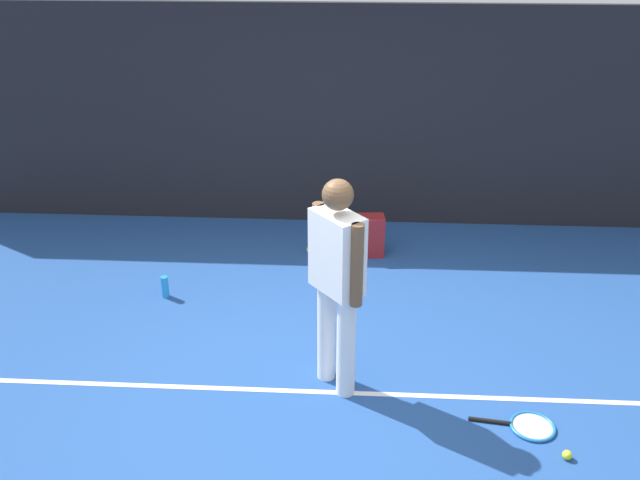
# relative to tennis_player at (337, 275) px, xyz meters

# --- Properties ---
(ground_plane) EXTENTS (12.00, 12.00, 0.00)m
(ground_plane) POSITION_rel_tennis_player_xyz_m (-0.15, 0.10, -0.97)
(ground_plane) COLOR #234C93
(back_fence) EXTENTS (10.00, 0.10, 2.43)m
(back_fence) POSITION_rel_tennis_player_xyz_m (-0.15, 3.10, 0.25)
(back_fence) COLOR black
(back_fence) RESTS_ON ground
(court_line) EXTENTS (9.00, 0.05, 0.00)m
(court_line) POSITION_rel_tennis_player_xyz_m (-0.15, -0.10, -0.96)
(court_line) COLOR white
(court_line) RESTS_ON ground
(tennis_player) EXTENTS (0.43, 0.45, 1.70)m
(tennis_player) POSITION_rel_tennis_player_xyz_m (0.00, 0.00, 0.00)
(tennis_player) COLOR white
(tennis_player) RESTS_ON ground
(tennis_racket) EXTENTS (0.63, 0.36, 0.03)m
(tennis_racket) POSITION_rel_tennis_player_xyz_m (1.39, -0.41, -0.95)
(tennis_racket) COLOR black
(tennis_racket) RESTS_ON ground
(backpack) EXTENTS (0.32, 0.30, 0.44)m
(backpack) POSITION_rel_tennis_player_xyz_m (0.27, 2.23, -0.76)
(backpack) COLOR maroon
(backpack) RESTS_ON ground
(tennis_ball_by_fence) EXTENTS (0.07, 0.07, 0.07)m
(tennis_ball_by_fence) POSITION_rel_tennis_player_xyz_m (-0.36, 2.22, -0.93)
(tennis_ball_by_fence) COLOR #CCE033
(tennis_ball_by_fence) RESTS_ON ground
(tennis_ball_mid_court) EXTENTS (0.07, 0.07, 0.07)m
(tennis_ball_mid_court) POSITION_rel_tennis_player_xyz_m (1.58, -0.71, -0.93)
(tennis_ball_mid_court) COLOR #CCE033
(tennis_ball_mid_court) RESTS_ON ground
(water_bottle) EXTENTS (0.07, 0.07, 0.21)m
(water_bottle) POSITION_rel_tennis_player_xyz_m (-1.65, 1.23, -0.86)
(water_bottle) COLOR #268CD8
(water_bottle) RESTS_ON ground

